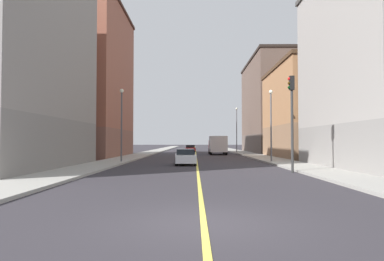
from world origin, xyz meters
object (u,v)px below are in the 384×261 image
Objects in this scene: car_white at (185,157)px; car_red at (190,148)px; street_lamp_right_near at (122,117)px; box_truck at (218,145)px; building_left_far at (283,106)px; car_orange at (214,148)px; traffic_light_left_near at (292,110)px; building_right_midblock at (78,81)px; street_lamp_left_near at (271,118)px; building_left_mid at (323,112)px; street_lamp_left_far at (237,125)px.

car_red is at bearing 89.96° from car_white.
street_lamp_right_near reaches higher than box_truck.
building_left_far reaches higher than car_orange.
car_white is at bearing 132.00° from traffic_light_left_near.
car_red is at bearing 56.46° from building_right_midblock.
car_red is (-7.97, 33.65, -3.59)m from street_lamp_left_near.
street_lamp_left_far is (-8.40, 16.96, -0.87)m from building_left_mid.
building_left_mid is at bearing 36.38° from car_white.
building_left_far is 3.06× the size of street_lamp_right_near.
street_lamp_left_near is at bearing -84.35° from car_orange.
box_truck is at bearing -91.08° from car_orange.
building_left_mid is at bearing -63.66° from street_lamp_left_far.
building_right_midblock is 22.11m from box_truck.
street_lamp_left_far is at bearing 32.79° from building_right_midblock.
street_lamp_right_near is at bearing -156.14° from building_left_mid.
box_truck is at bearing 79.31° from car_white.
car_orange is at bearing 88.92° from box_truck.
car_orange is at bearing 82.93° from car_white.
building_right_midblock is 27.63m from car_red.
building_left_mid is 3.49× the size of car_white.
street_lamp_left_far is at bearing 58.96° from box_truck.
street_lamp_left_near reaches higher than box_truck.
car_red is (0.02, 36.35, -0.00)m from car_white.
street_lamp_left_near is 34.72m from car_orange.
car_orange is at bearing 153.09° from building_left_far.
building_right_midblock is 4.38× the size of car_white.
building_left_mid is at bearing -64.74° from car_orange.
street_lamp_left_near is 0.99× the size of box_truck.
car_white is (-16.39, -12.08, -4.94)m from building_left_mid.
street_lamp_left_near is 14.00m from street_lamp_right_near.
traffic_light_left_near is 1.51× the size of car_orange.
building_left_mid is 2.33× the size of street_lamp_left_near.
traffic_light_left_near is 0.81× the size of street_lamp_left_far.
building_left_mid is 22.01m from traffic_light_left_near.
car_white is 37.35m from car_orange.
car_white is at bearing -143.62° from building_left_mid.
building_left_far is 40.18m from traffic_light_left_near.
street_lamp_left_far is at bearing -42.53° from car_red.
box_truck is at bearing -72.17° from car_red.
building_left_far is 36.77m from street_lamp_right_near.
traffic_light_left_near is 44.77m from car_red.
building_right_midblock is 2.90× the size of box_truck.
building_left_mid is at bearing -90.00° from building_left_far.
building_left_mid is 28.07m from car_orange.
car_white is at bearing -19.98° from street_lamp_right_near.
street_lamp_left_far reaches higher than car_red.
traffic_light_left_near is at bearing -86.96° from car_orange.
traffic_light_left_near is at bearing -48.00° from car_white.
building_right_midblock is 2.92× the size of street_lamp_left_near.
car_white is 0.66× the size of box_truck.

